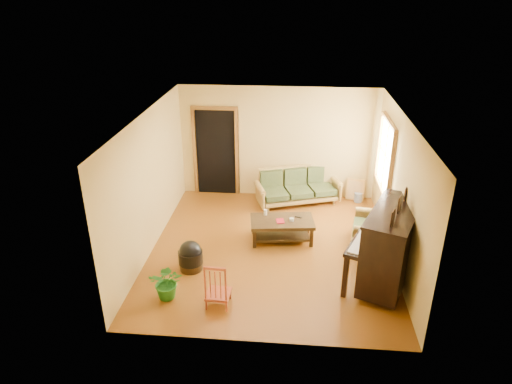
# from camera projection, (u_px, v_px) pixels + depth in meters

# --- Properties ---
(floor) EXTENTS (5.00, 5.00, 0.00)m
(floor) POSITION_uv_depth(u_px,v_px,m) (270.00, 249.00, 8.74)
(floor) COLOR #592E0B
(floor) RESTS_ON ground
(doorway) EXTENTS (1.08, 0.16, 2.05)m
(doorway) POSITION_uv_depth(u_px,v_px,m) (216.00, 153.00, 10.68)
(doorway) COLOR black
(doorway) RESTS_ON floor
(window) EXTENTS (0.12, 1.36, 1.46)m
(window) POSITION_uv_depth(u_px,v_px,m) (386.00, 156.00, 9.11)
(window) COLOR white
(window) RESTS_ON right_wall
(sofa) EXTENTS (2.04, 1.35, 0.81)m
(sofa) POSITION_uv_depth(u_px,v_px,m) (298.00, 187.00, 10.41)
(sofa) COLOR olive
(sofa) RESTS_ON floor
(coffee_table) EXTENTS (1.30, 0.82, 0.45)m
(coffee_table) POSITION_uv_depth(u_px,v_px,m) (282.00, 230.00, 8.96)
(coffee_table) COLOR black
(coffee_table) RESTS_ON floor
(armchair) EXTENTS (0.91, 0.94, 0.84)m
(armchair) POSITION_uv_depth(u_px,v_px,m) (371.00, 224.00, 8.77)
(armchair) COLOR olive
(armchair) RESTS_ON floor
(piano) EXTENTS (1.45, 1.80, 1.39)m
(piano) POSITION_uv_depth(u_px,v_px,m) (390.00, 248.00, 7.46)
(piano) COLOR black
(piano) RESTS_ON floor
(footstool) EXTENTS (0.53, 0.53, 0.41)m
(footstool) POSITION_uv_depth(u_px,v_px,m) (191.00, 259.00, 8.05)
(footstool) COLOR black
(footstool) RESTS_ON floor
(red_chair) EXTENTS (0.39, 0.43, 0.79)m
(red_chair) POSITION_uv_depth(u_px,v_px,m) (218.00, 283.00, 7.08)
(red_chair) COLOR maroon
(red_chair) RESTS_ON floor
(leaning_frame) EXTENTS (0.42, 0.19, 0.55)m
(leaning_frame) POSITION_uv_depth(u_px,v_px,m) (355.00, 190.00, 10.59)
(leaning_frame) COLOR #BE8F3F
(leaning_frame) RESTS_ON floor
(ceramic_crock) EXTENTS (0.24, 0.24, 0.23)m
(ceramic_crock) POSITION_uv_depth(u_px,v_px,m) (358.00, 197.00, 10.59)
(ceramic_crock) COLOR #324F97
(ceramic_crock) RESTS_ON floor
(potted_plant) EXTENTS (0.56, 0.49, 0.60)m
(potted_plant) POSITION_uv_depth(u_px,v_px,m) (168.00, 282.00, 7.28)
(potted_plant) COLOR #1E601B
(potted_plant) RESTS_ON floor
(book) EXTENTS (0.18, 0.22, 0.02)m
(book) POSITION_uv_depth(u_px,v_px,m) (276.00, 221.00, 8.80)
(book) COLOR maroon
(book) RESTS_ON coffee_table
(candle) EXTENTS (0.08, 0.08, 0.12)m
(candle) POSITION_uv_depth(u_px,v_px,m) (265.00, 212.00, 9.04)
(candle) COLOR white
(candle) RESTS_ON coffee_table
(glass_jar) EXTENTS (0.11, 0.11, 0.06)m
(glass_jar) POSITION_uv_depth(u_px,v_px,m) (292.00, 220.00, 8.82)
(glass_jar) COLOR silver
(glass_jar) RESTS_ON coffee_table
(remote) EXTENTS (0.14, 0.08, 0.01)m
(remote) POSITION_uv_depth(u_px,v_px,m) (298.00, 217.00, 8.97)
(remote) COLOR black
(remote) RESTS_ON coffee_table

